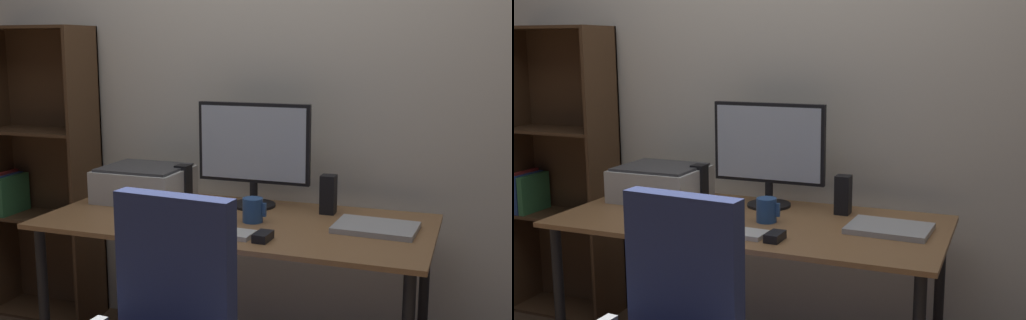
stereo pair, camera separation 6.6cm
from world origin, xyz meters
The scene contains 12 objects.
back_wall centered at (0.00, 0.55, 1.30)m, with size 6.40×0.10×2.60m, color silver.
desk centered at (0.00, 0.00, 0.66)m, with size 1.63×0.75×0.74m.
monitor centered at (-0.01, 0.23, 1.01)m, with size 0.52×0.20×0.47m.
keyboard centered at (0.01, -0.23, 0.75)m, with size 0.29×0.11×0.02m, color silver.
mouse centered at (0.21, -0.24, 0.76)m, with size 0.06×0.10×0.03m, color black.
coffee_mug centered at (0.08, -0.01, 0.79)m, with size 0.10×0.08×0.10m.
laptop centered at (0.58, 0.04, 0.75)m, with size 0.32×0.23×0.02m, color #B7BABC.
speaker_left centered at (-0.36, 0.23, 0.82)m, with size 0.06×0.07×0.17m, color black.
speaker_right centered at (0.34, 0.23, 0.82)m, with size 0.06×0.07×0.17m, color black.
printer centered at (-0.54, 0.18, 0.82)m, with size 0.40×0.34×0.16m.
paper_sheet centered at (-0.22, -0.25, 0.74)m, with size 0.21×0.30×0.00m, color white.
bookshelf centered at (-1.28, 0.37, 0.77)m, with size 0.60×0.28×1.56m.
Camera 1 is at (0.96, -2.40, 1.46)m, focal length 44.47 mm.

